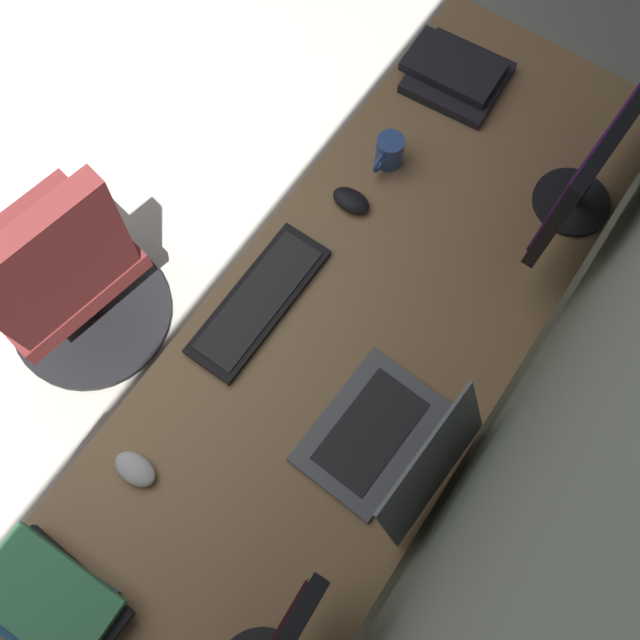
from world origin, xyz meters
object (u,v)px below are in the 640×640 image
object	(u,v)px
book_stack_near	(51,601)
office_chair	(63,280)
book_stack_far	(456,73)
mouse_spare	(351,201)
monitor_primary	(608,145)
keyboard_main	(259,301)
mouse_main	(135,469)
coffee_mug	(389,152)
drawer_pedestal	(327,428)
laptop_leftmost	(394,445)

from	to	relation	value
book_stack_near	office_chair	size ratio (longest dim) A/B	0.31
book_stack_near	book_stack_far	distance (m)	1.64
mouse_spare	office_chair	size ratio (longest dim) A/B	0.11
monitor_primary	keyboard_main	size ratio (longest dim) A/B	1.36
mouse_main	coffee_mug	world-z (taller)	coffee_mug
mouse_spare	coffee_mug	xyz separation A→B (m)	(-0.16, 0.01, 0.03)
mouse_main	office_chair	distance (m)	0.74
mouse_main	mouse_spare	xyz separation A→B (m)	(-0.84, 0.02, 0.00)
drawer_pedestal	office_chair	bearing A→B (deg)	-83.51
book_stack_near	coffee_mug	distance (m)	1.31
keyboard_main	book_stack_far	xyz separation A→B (m)	(-0.85, 0.05, 0.01)
mouse_spare	coffee_mug	world-z (taller)	coffee_mug
mouse_spare	book_stack_near	distance (m)	1.14
mouse_spare	office_chair	distance (m)	0.89
drawer_pedestal	book_stack_near	size ratio (longest dim) A/B	2.28
book_stack_near	office_chair	bearing A→B (deg)	-132.02
mouse_main	book_stack_far	size ratio (longest dim) A/B	0.36
coffee_mug	office_chair	distance (m)	1.01
laptop_leftmost	book_stack_near	xyz separation A→B (m)	(0.67, -0.41, -0.01)
mouse_main	monitor_primary	bearing A→B (deg)	157.62
keyboard_main	book_stack_near	xyz separation A→B (m)	(0.79, 0.06, 0.03)
monitor_primary	coffee_mug	distance (m)	0.53
book_stack_far	office_chair	size ratio (longest dim) A/B	0.29
drawer_pedestal	keyboard_main	world-z (taller)	keyboard_main
book_stack_near	keyboard_main	bearing A→B (deg)	-175.96
drawer_pedestal	keyboard_main	size ratio (longest dim) A/B	1.65
drawer_pedestal	keyboard_main	distance (m)	0.49
mouse_main	mouse_spare	size ratio (longest dim) A/B	1.00
mouse_spare	book_stack_near	size ratio (longest dim) A/B	0.34
drawer_pedestal	office_chair	xyz separation A→B (m)	(0.10, -0.87, 0.11)
book_stack_far	coffee_mug	world-z (taller)	coffee_mug
mouse_main	coffee_mug	xyz separation A→B (m)	(-1.00, 0.02, 0.03)
monitor_primary	book_stack_near	bearing A→B (deg)	-16.73
mouse_spare	book_stack_near	bearing A→B (deg)	1.18
laptop_leftmost	book_stack_far	world-z (taller)	laptop_leftmost
laptop_leftmost	book_stack_near	bearing A→B (deg)	-31.25
mouse_spare	book_stack_far	distance (m)	0.50
drawer_pedestal	book_stack_far	size ratio (longest dim) A/B	2.43
mouse_main	office_chair	bearing A→B (deg)	-115.13
mouse_spare	laptop_leftmost	bearing A→B (deg)	42.16
keyboard_main	mouse_spare	bearing A→B (deg)	174.90
mouse_spare	book_stack_near	world-z (taller)	book_stack_near
monitor_primary	office_chair	bearing A→B (deg)	-51.29
book_stack_near	book_stack_far	world-z (taller)	book_stack_near
drawer_pedestal	book_stack_far	distance (m)	1.06
book_stack_far	office_chair	xyz separation A→B (m)	(1.05, -0.65, -0.30)
laptop_leftmost	keyboard_main	xyz separation A→B (m)	(-0.12, -0.46, -0.04)
monitor_primary	keyboard_main	xyz separation A→B (m)	(0.68, -0.50, -0.24)
book_stack_near	book_stack_far	size ratio (longest dim) A/B	1.07
book_stack_far	book_stack_near	bearing A→B (deg)	0.24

